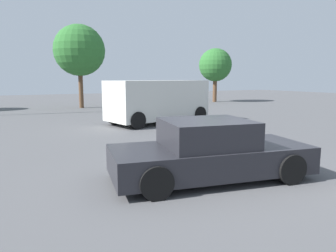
{
  "coord_description": "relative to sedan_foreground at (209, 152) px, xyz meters",
  "views": [
    {
      "loc": [
        -4.09,
        -5.47,
        2.19
      ],
      "look_at": [
        -0.19,
        2.01,
        0.9
      ],
      "focal_mm": 33.5,
      "sensor_mm": 36.0,
      "label": 1
    }
  ],
  "objects": [
    {
      "name": "ground_plane",
      "position": [
        0.22,
        -0.02,
        -0.6
      ],
      "size": [
        80.0,
        80.0,
        0.0
      ],
      "primitive_type": "plane",
      "color": "#515154"
    },
    {
      "name": "tree_far_right",
      "position": [
        13.62,
        18.58,
        2.79
      ],
      "size": [
        3.02,
        3.02,
        4.92
      ],
      "color": "brown",
      "rests_on": "ground_plane"
    },
    {
      "name": "tree_back_center",
      "position": [
        1.19,
        18.17,
        3.59
      ],
      "size": [
        3.7,
        3.7,
        6.05
      ],
      "color": "brown",
      "rests_on": "ground_plane"
    },
    {
      "name": "van_white",
      "position": [
        2.83,
        8.41,
        0.53
      ],
      "size": [
        5.35,
        3.13,
        2.08
      ],
      "rotation": [
        0.0,
        0.0,
        0.22
      ],
      "color": "silver",
      "rests_on": "ground_plane"
    },
    {
      "name": "sedan_foreground",
      "position": [
        0.0,
        0.0,
        0.0
      ],
      "size": [
        4.54,
        2.49,
        1.3
      ],
      "rotation": [
        0.0,
        0.0,
        -0.18
      ],
      "color": "#232328",
      "rests_on": "ground_plane"
    }
  ]
}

